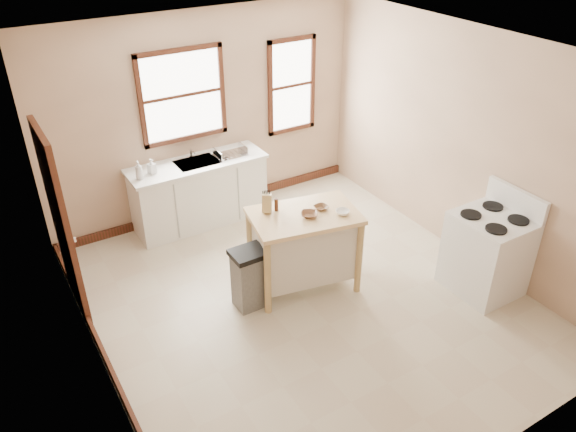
# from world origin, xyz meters

# --- Properties ---
(floor) EXTENTS (5.00, 5.00, 0.00)m
(floor) POSITION_xyz_m (0.00, 0.00, 0.00)
(floor) COLOR beige
(floor) RESTS_ON ground
(ceiling) EXTENTS (5.00, 5.00, 0.00)m
(ceiling) POSITION_xyz_m (0.00, 0.00, 2.80)
(ceiling) COLOR white
(ceiling) RESTS_ON ground
(wall_back) EXTENTS (4.50, 0.04, 2.80)m
(wall_back) POSITION_xyz_m (0.00, 2.50, 1.40)
(wall_back) COLOR tan
(wall_back) RESTS_ON ground
(wall_left) EXTENTS (0.04, 5.00, 2.80)m
(wall_left) POSITION_xyz_m (-2.25, 0.00, 1.40)
(wall_left) COLOR tan
(wall_left) RESTS_ON ground
(wall_right) EXTENTS (0.04, 5.00, 2.80)m
(wall_right) POSITION_xyz_m (2.25, 0.00, 1.40)
(wall_right) COLOR tan
(wall_right) RESTS_ON ground
(window_main) EXTENTS (1.17, 0.06, 1.22)m
(window_main) POSITION_xyz_m (-0.30, 2.48, 1.75)
(window_main) COLOR #311B0D
(window_main) RESTS_ON wall_back
(window_side) EXTENTS (0.77, 0.06, 1.37)m
(window_side) POSITION_xyz_m (1.35, 2.48, 1.60)
(window_side) COLOR #311B0D
(window_side) RESTS_ON wall_back
(door_left) EXTENTS (0.06, 0.90, 2.10)m
(door_left) POSITION_xyz_m (-2.21, 1.30, 1.05)
(door_left) COLOR #311B0D
(door_left) RESTS_ON ground
(baseboard_back) EXTENTS (4.50, 0.04, 0.12)m
(baseboard_back) POSITION_xyz_m (0.00, 2.47, 0.06)
(baseboard_back) COLOR #311B0D
(baseboard_back) RESTS_ON ground
(baseboard_left) EXTENTS (0.04, 5.00, 0.12)m
(baseboard_left) POSITION_xyz_m (-2.22, 0.00, 0.06)
(baseboard_left) COLOR #311B0D
(baseboard_left) RESTS_ON ground
(sink_counter) EXTENTS (1.86, 0.62, 0.92)m
(sink_counter) POSITION_xyz_m (-0.30, 2.20, 0.46)
(sink_counter) COLOR silver
(sink_counter) RESTS_ON ground
(faucet) EXTENTS (0.03, 0.03, 0.22)m
(faucet) POSITION_xyz_m (-0.30, 2.38, 1.03)
(faucet) COLOR silver
(faucet) RESTS_ON sink_counter
(soap_bottle_a) EXTENTS (0.11, 0.11, 0.24)m
(soap_bottle_a) POSITION_xyz_m (-1.10, 2.12, 1.04)
(soap_bottle_a) COLOR #B2B2B2
(soap_bottle_a) RESTS_ON sink_counter
(soap_bottle_b) EXTENTS (0.11, 0.11, 0.20)m
(soap_bottle_b) POSITION_xyz_m (-0.91, 2.19, 1.02)
(soap_bottle_b) COLOR #B2B2B2
(soap_bottle_b) RESTS_ON sink_counter
(dish_rack) EXTENTS (0.49, 0.43, 0.10)m
(dish_rack) POSITION_xyz_m (0.18, 2.15, 0.97)
(dish_rack) COLOR silver
(dish_rack) RESTS_ON sink_counter
(kitchen_island) EXTENTS (1.32, 0.98, 0.97)m
(kitchen_island) POSITION_xyz_m (0.14, 0.25, 0.49)
(kitchen_island) COLOR #F8D092
(kitchen_island) RESTS_ON ground
(knife_block) EXTENTS (0.14, 0.14, 0.20)m
(knife_block) POSITION_xyz_m (-0.19, 0.50, 1.07)
(knife_block) COLOR #D8B271
(knife_block) RESTS_ON kitchen_island
(pepper_grinder) EXTENTS (0.06, 0.06, 0.15)m
(pepper_grinder) POSITION_xyz_m (-0.09, 0.47, 1.05)
(pepper_grinder) COLOR #3F1F11
(pepper_grinder) RESTS_ON kitchen_island
(bowl_a) EXTENTS (0.26, 0.26, 0.05)m
(bowl_a) POSITION_xyz_m (0.16, 0.18, 1.00)
(bowl_a) COLOR brown
(bowl_a) RESTS_ON kitchen_island
(bowl_b) EXTENTS (0.16, 0.16, 0.04)m
(bowl_b) POSITION_xyz_m (0.36, 0.24, 0.99)
(bowl_b) COLOR brown
(bowl_b) RESTS_ON kitchen_island
(bowl_c) EXTENTS (0.18, 0.18, 0.05)m
(bowl_c) POSITION_xyz_m (0.49, 0.02, 1.00)
(bowl_c) COLOR white
(bowl_c) RESTS_ON kitchen_island
(trash_bin) EXTENTS (0.37, 0.32, 0.73)m
(trash_bin) POSITION_xyz_m (-0.57, 0.25, 0.36)
(trash_bin) COLOR slate
(trash_bin) RESTS_ON ground
(gas_stove) EXTENTS (0.76, 0.78, 1.22)m
(gas_stove) POSITION_xyz_m (1.89, -0.88, 0.61)
(gas_stove) COLOR white
(gas_stove) RESTS_ON ground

